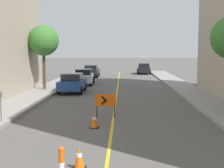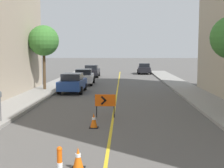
{
  "view_description": "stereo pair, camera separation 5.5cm",
  "coord_description": "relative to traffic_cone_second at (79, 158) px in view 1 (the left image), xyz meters",
  "views": [
    {
      "loc": [
        0.46,
        -1.32,
        3.4
      ],
      "look_at": [
        -0.3,
        21.26,
        1.0
      ],
      "focal_mm": 50.0,
      "sensor_mm": 36.0,
      "label": 1
    },
    {
      "loc": [
        0.52,
        -1.32,
        3.4
      ],
      "look_at": [
        -0.3,
        21.26,
        1.0
      ],
      "focal_mm": 50.0,
      "sensor_mm": 36.0,
      "label": 2
    }
  ],
  "objects": [
    {
      "name": "parked_car_opposite_side",
      "position": [
        4.4,
        37.79,
        0.48
      ],
      "size": [
        2.0,
        4.38,
        1.59
      ],
      "rotation": [
        0.0,
        0.0,
        -0.05
      ],
      "color": "black",
      "rests_on": "ground_plane"
    },
    {
      "name": "traffic_cone_second",
      "position": [
        0.0,
        0.0,
        0.0
      ],
      "size": [
        0.39,
        0.39,
        0.65
      ],
      "color": "black",
      "rests_on": "ground_plane"
    },
    {
      "name": "parked_car_curb_far",
      "position": [
        -2.8,
        31.67,
        0.48
      ],
      "size": [
        1.94,
        4.32,
        1.59
      ],
      "rotation": [
        0.0,
        0.0,
        -0.01
      ],
      "color": "black",
      "rests_on": "ground_plane"
    },
    {
      "name": "sidewalk_left",
      "position": [
        -5.26,
        17.62,
        -0.24
      ],
      "size": [
        2.47,
        49.93,
        0.17
      ],
      "color": "gray",
      "rests_on": "ground_plane"
    },
    {
      "name": "arrow_barricade_primary",
      "position": [
        0.38,
        7.05,
        0.52
      ],
      "size": [
        1.06,
        0.09,
        1.19
      ],
      "rotation": [
        0.0,
        0.0,
        0.01
      ],
      "color": "#EF560C",
      "rests_on": "ground_plane"
    },
    {
      "name": "parking_meter_near_curb",
      "position": [
        -4.38,
        5.35,
        0.83
      ],
      "size": [
        0.12,
        0.11,
        1.4
      ],
      "color": "#4C4C51",
      "rests_on": "sidewalk_left"
    },
    {
      "name": "parked_car_curb_mid",
      "position": [
        -2.68,
        22.65,
        0.48
      ],
      "size": [
        2.04,
        4.39,
        1.59
      ],
      "rotation": [
        0.0,
        0.0,
        0.06
      ],
      "color": "silver",
      "rests_on": "ground_plane"
    },
    {
      "name": "lane_stripe",
      "position": [
        0.78,
        17.62,
        -0.31
      ],
      "size": [
        0.12,
        49.93,
        0.01
      ],
      "color": "gold",
      "rests_on": "ground_plane"
    },
    {
      "name": "traffic_cone_third",
      "position": [
        -0.01,
        4.87,
        0.01
      ],
      "size": [
        0.4,
        0.4,
        0.66
      ],
      "color": "black",
      "rests_on": "ground_plane"
    },
    {
      "name": "parked_car_curb_near",
      "position": [
        -2.86,
        16.63,
        0.48
      ],
      "size": [
        1.94,
        4.33,
        1.59
      ],
      "rotation": [
        0.0,
        0.0,
        -0.02
      ],
      "color": "navy",
      "rests_on": "ground_plane"
    },
    {
      "name": "sidewalk_right",
      "position": [
        6.82,
        17.62,
        -0.24
      ],
      "size": [
        2.47,
        49.93,
        0.17
      ],
      "color": "gray",
      "rests_on": "ground_plane"
    },
    {
      "name": "street_tree_left_near",
      "position": [
        -5.39,
        17.43,
        3.92
      ],
      "size": [
        2.55,
        2.55,
        5.38
      ],
      "color": "#4C3823",
      "rests_on": "sidewalk_left"
    }
  ]
}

